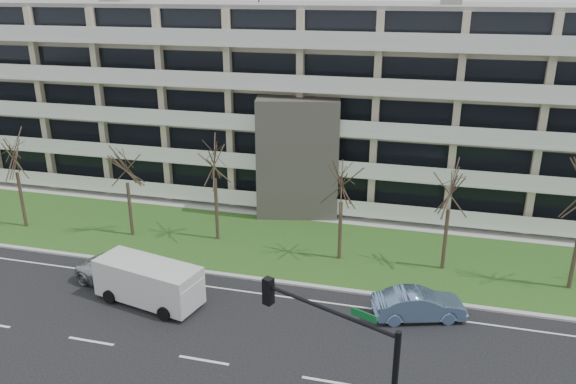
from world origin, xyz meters
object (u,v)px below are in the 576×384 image
(blue_sedan, at_px, (419,305))
(white_van, at_px, (149,279))
(silver_pickup, at_px, (122,274))
(traffic_signal, at_px, (346,364))

(blue_sedan, height_order, white_van, white_van)
(silver_pickup, bearing_deg, blue_sedan, -69.64)
(silver_pickup, height_order, white_van, white_van)
(silver_pickup, bearing_deg, traffic_signal, -105.90)
(blue_sedan, distance_m, white_van, 14.61)
(silver_pickup, relative_size, white_van, 0.89)
(blue_sedan, bearing_deg, white_van, 80.41)
(silver_pickup, bearing_deg, white_van, -98.39)
(traffic_signal, bearing_deg, blue_sedan, 100.21)
(white_van, relative_size, traffic_signal, 0.97)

